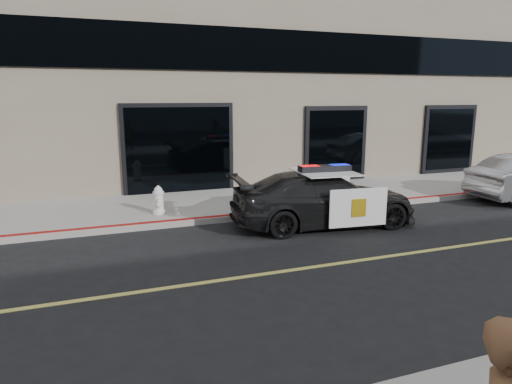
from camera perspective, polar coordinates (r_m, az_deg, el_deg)
name	(u,v)px	position (r m, az deg, el deg)	size (l,w,h in m)	color
ground	(310,268)	(8.49, 6.73, -9.39)	(120.00, 120.00, 0.00)	black
sidewalk_n	(227,202)	(13.15, -3.69, -1.31)	(60.00, 3.50, 0.15)	gray
building_n	(183,15)	(18.14, -9.09, 21.02)	(60.00, 7.00, 12.00)	#756856
police_car	(324,199)	(11.08, 8.48, -0.82)	(2.69, 4.85, 1.47)	black
fire_hydrant	(159,201)	(11.78, -12.07, -1.06)	(0.33, 0.45, 0.72)	white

